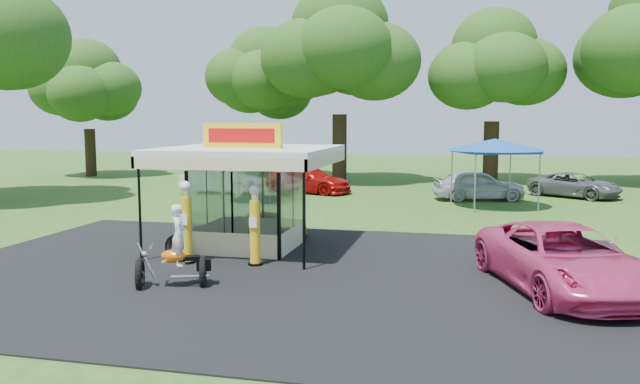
# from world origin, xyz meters

# --- Properties ---
(ground) EXTENTS (120.00, 120.00, 0.00)m
(ground) POSITION_xyz_m (0.00, 0.00, 0.00)
(ground) COLOR #295219
(ground) RESTS_ON ground
(asphalt_apron) EXTENTS (20.00, 14.00, 0.04)m
(asphalt_apron) POSITION_xyz_m (0.00, 2.00, 0.02)
(asphalt_apron) COLOR black
(asphalt_apron) RESTS_ON ground
(gas_station_kiosk) EXTENTS (5.40, 5.40, 4.18)m
(gas_station_kiosk) POSITION_xyz_m (-2.00, 4.99, 1.78)
(gas_station_kiosk) COLOR white
(gas_station_kiosk) RESTS_ON ground
(gas_pump_left) EXTENTS (0.47, 0.47, 2.50)m
(gas_pump_left) POSITION_xyz_m (-3.04, 2.46, 1.20)
(gas_pump_left) COLOR black
(gas_pump_left) RESTS_ON ground
(gas_pump_right) EXTENTS (0.45, 0.45, 2.42)m
(gas_pump_right) POSITION_xyz_m (-0.99, 2.68, 1.16)
(gas_pump_right) COLOR black
(gas_pump_right) RESTS_ON ground
(motorcycle) EXTENTS (1.97, 1.48, 2.24)m
(motorcycle) POSITION_xyz_m (-2.19, 0.04, 0.87)
(motorcycle) COLOR black
(motorcycle) RESTS_ON ground
(spare_tires) EXTENTS (0.86, 0.54, 0.73)m
(spare_tires) POSITION_xyz_m (-3.79, 3.23, 0.35)
(spare_tires) COLOR black
(spare_tires) RESTS_ON ground
(kiosk_car) EXTENTS (2.82, 1.13, 0.96)m
(kiosk_car) POSITION_xyz_m (-2.00, 7.20, 0.48)
(kiosk_car) COLOR yellow
(kiosk_car) RESTS_ON ground
(pink_sedan) EXTENTS (4.50, 6.56, 1.67)m
(pink_sedan) POSITION_xyz_m (7.39, 1.88, 0.83)
(pink_sedan) COLOR #D43973
(pink_sedan) RESTS_ON ground
(bg_car_a) EXTENTS (4.67, 1.89, 1.51)m
(bg_car_a) POSITION_xyz_m (-8.80, 19.17, 0.75)
(bg_car_a) COLOR silver
(bg_car_a) RESTS_ON ground
(bg_car_b) EXTENTS (5.68, 3.63, 1.53)m
(bg_car_b) POSITION_xyz_m (-3.97, 20.75, 0.77)
(bg_car_b) COLOR #B70E0E
(bg_car_b) RESTS_ON ground
(bg_car_c) EXTENTS (5.04, 3.00, 1.61)m
(bg_car_c) POSITION_xyz_m (5.68, 19.56, 0.80)
(bg_car_c) COLOR silver
(bg_car_c) RESTS_ON ground
(bg_car_d) EXTENTS (5.29, 4.60, 1.35)m
(bg_car_d) POSITION_xyz_m (10.86, 22.01, 0.68)
(bg_car_d) COLOR #5B5C5E
(bg_car_d) RESTS_ON ground
(tent_west) EXTENTS (4.02, 4.02, 2.81)m
(tent_west) POSITION_xyz_m (-5.81, 16.45, 2.54)
(tent_west) COLOR gray
(tent_west) RESTS_ON ground
(tent_east) EXTENTS (4.79, 4.79, 3.35)m
(tent_east) POSITION_xyz_m (6.31, 17.00, 3.03)
(tent_east) COLOR gray
(tent_east) RESTS_ON ground
(oak_far_a) EXTENTS (8.37, 8.37, 9.92)m
(oak_far_a) POSITION_xyz_m (-22.48, 27.26, 6.31)
(oak_far_a) COLOR black
(oak_far_a) RESTS_ON ground
(oak_far_b) EXTENTS (8.99, 8.99, 10.72)m
(oak_far_b) POSITION_xyz_m (-9.63, 30.05, 6.85)
(oak_far_b) COLOR black
(oak_far_b) RESTS_ON ground
(oak_far_c) EXTENTS (11.05, 11.05, 13.02)m
(oak_far_c) POSITION_xyz_m (-3.42, 27.27, 8.26)
(oak_far_c) COLOR black
(oak_far_c) RESTS_ON ground
(oak_far_d) EXTENTS (9.63, 9.63, 11.46)m
(oak_far_d) POSITION_xyz_m (6.65, 30.09, 7.31)
(oak_far_d) COLOR black
(oak_far_d) RESTS_ON ground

